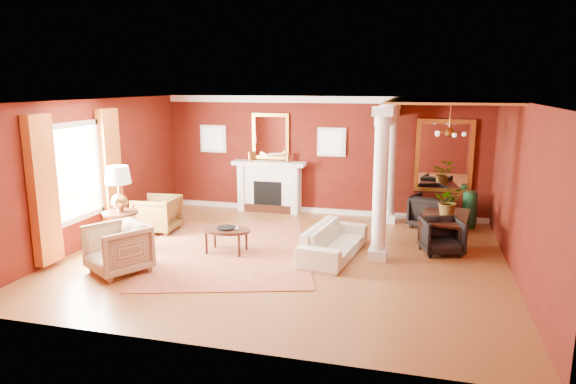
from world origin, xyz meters
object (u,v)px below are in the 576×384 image
(sofa, at_px, (334,236))
(side_table, at_px, (119,193))
(armchair_stripe, at_px, (118,246))
(armchair_leopard, at_px, (157,212))
(coffee_table, at_px, (226,231))
(dining_table, at_px, (446,221))

(sofa, distance_m, side_table, 4.19)
(sofa, height_order, side_table, side_table)
(armchair_stripe, relative_size, side_table, 0.56)
(sofa, relative_size, side_table, 1.21)
(armchair_leopard, bearing_deg, side_table, -3.91)
(coffee_table, relative_size, dining_table, 0.59)
(sofa, relative_size, dining_table, 1.26)
(coffee_table, height_order, dining_table, dining_table)
(coffee_table, bearing_deg, armchair_leopard, 154.16)
(sofa, distance_m, armchair_leopard, 4.08)
(sofa, bearing_deg, armchair_stripe, 125.66)
(coffee_table, bearing_deg, sofa, 9.34)
(armchair_leopard, relative_size, armchair_stripe, 0.94)
(armchair_leopard, xyz_separation_m, armchair_stripe, (0.58, -2.43, 0.03))
(armchair_leopard, height_order, coffee_table, armchair_leopard)
(sofa, relative_size, armchair_leopard, 2.30)
(armchair_stripe, xyz_separation_m, coffee_table, (1.42, 1.46, -0.04))
(dining_table, bearing_deg, sofa, 132.86)
(side_table, bearing_deg, dining_table, 19.37)
(side_table, bearing_deg, coffee_table, 10.46)
(armchair_stripe, relative_size, dining_table, 0.58)
(armchair_leopard, height_order, armchair_stripe, armchair_stripe)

